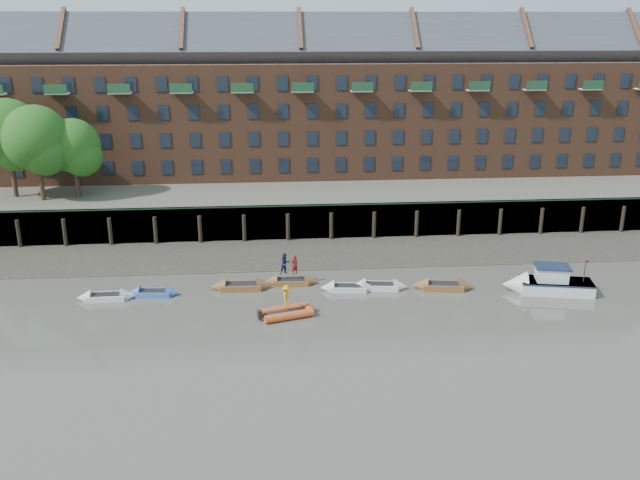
{
  "coord_description": "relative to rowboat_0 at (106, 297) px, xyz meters",
  "views": [
    {
      "loc": [
        -3.98,
        -37.7,
        19.43
      ],
      "look_at": [
        0.15,
        12.0,
        3.2
      ],
      "focal_mm": 38.0,
      "sensor_mm": 36.0,
      "label": 1
    }
  ],
  "objects": [
    {
      "name": "person_rower_a",
      "position": [
        13.85,
        1.92,
        1.41
      ],
      "size": [
        0.7,
        0.63,
        1.61
      ],
      "primitive_type": "imported",
      "rotation": [
        0.0,
        0.0,
        3.67
      ],
      "color": "maroon",
      "rests_on": "rowboat_3"
    },
    {
      "name": "person_rower_b",
      "position": [
        13.14,
        2.02,
        1.44
      ],
      "size": [
        1.02,
        0.94,
        1.68
      ],
      "primitive_type": "imported",
      "rotation": [
        0.0,
        0.0,
        0.48
      ],
      "color": "#19233F",
      "rests_on": "rowboat_3"
    },
    {
      "name": "mud_band",
      "position": [
        15.76,
        5.54,
        -0.22
      ],
      "size": [
        110.0,
        1.6,
        0.1
      ],
      "primitive_type": "cube",
      "color": "#4C4336",
      "rests_on": "ground"
    },
    {
      "name": "bank_terrace",
      "position": [
        15.76,
        26.94,
        1.38
      ],
      "size": [
        110.0,
        28.0,
        3.2
      ],
      "primitive_type": "cube",
      "color": "#5E594D",
      "rests_on": "ground"
    },
    {
      "name": "ground",
      "position": [
        15.76,
        -9.06,
        -0.22
      ],
      "size": [
        220.0,
        220.0,
        0.0
      ],
      "primitive_type": "plane",
      "color": "#5A554D",
      "rests_on": "ground"
    },
    {
      "name": "rib_tender",
      "position": [
        13.14,
        -3.96,
        0.07
      ],
      "size": [
        3.86,
        2.69,
        0.65
      ],
      "rotation": [
        0.0,
        0.0,
        0.3
      ],
      "color": "#D15323",
      "rests_on": "ground"
    },
    {
      "name": "rowboat_3",
      "position": [
        13.57,
        1.92,
        -0.0
      ],
      "size": [
        4.26,
        1.46,
        1.22
      ],
      "rotation": [
        0.0,
        0.0,
        -0.06
      ],
      "color": "brown",
      "rests_on": "ground"
    },
    {
      "name": "rowboat_4",
      "position": [
        17.81,
        0.26,
        -0.0
      ],
      "size": [
        4.31,
        1.65,
        1.22
      ],
      "rotation": [
        0.0,
        0.0,
        -0.1
      ],
      "color": "silver",
      "rests_on": "ground"
    },
    {
      "name": "person_rib_crew",
      "position": [
        13.05,
        -3.92,
        1.22
      ],
      "size": [
        0.82,
        1.17,
        1.65
      ],
      "primitive_type": "imported",
      "rotation": [
        0.0,
        0.0,
        1.37
      ],
      "color": "orange",
      "rests_on": "rib_tender"
    },
    {
      "name": "motor_launch",
      "position": [
        32.21,
        -1.17,
        0.47
      ],
      "size": [
        6.84,
        3.43,
        2.7
      ],
      "rotation": [
        0.0,
        0.0,
        2.94
      ],
      "color": "silver",
      "rests_on": "ground"
    },
    {
      "name": "river_wall",
      "position": [
        15.76,
        13.32,
        1.38
      ],
      "size": [
        110.0,
        1.23,
        3.3
      ],
      "color": "#2D2A26",
      "rests_on": "ground"
    },
    {
      "name": "foreshore",
      "position": [
        15.76,
        8.94,
        -0.22
      ],
      "size": [
        110.0,
        8.0,
        0.5
      ],
      "primitive_type": "cube",
      "color": "#3D382F",
      "rests_on": "ground"
    },
    {
      "name": "apartment_terrace",
      "position": [
        15.75,
        27.94,
        12.61
      ],
      "size": [
        80.6,
        15.56,
        20.98
      ],
      "color": "brown",
      "rests_on": "bank_terrace"
    },
    {
      "name": "rowboat_5",
      "position": [
        20.21,
        0.39,
        0.01
      ],
      "size": [
        4.44,
        1.72,
        1.26
      ],
      "rotation": [
        0.0,
        0.0,
        -0.11
      ],
      "color": "silver",
      "rests_on": "ground"
    },
    {
      "name": "rowboat_1",
      "position": [
        3.32,
        0.5,
        -0.01
      ],
      "size": [
        4.02,
        1.42,
        1.15
      ],
      "rotation": [
        0.0,
        0.0,
        -0.07
      ],
      "color": "#4061B8",
      "rests_on": "ground"
    },
    {
      "name": "rowboat_2",
      "position": [
        9.77,
        1.2,
        0.02
      ],
      "size": [
        4.69,
        1.43,
        1.35
      ],
      "rotation": [
        0.0,
        0.0,
        -0.02
      ],
      "color": "brown",
      "rests_on": "ground"
    },
    {
      "name": "rowboat_6",
      "position": [
        25.03,
        -0.02,
        0.02
      ],
      "size": [
        4.83,
        2.02,
        1.36
      ],
      "rotation": [
        0.0,
        0.0,
        -0.14
      ],
      "color": "brown",
      "rests_on": "ground"
    },
    {
      "name": "rowboat_0",
      "position": [
        0.0,
        0.0,
        0.0
      ],
      "size": [
        4.26,
        1.36,
        1.23
      ],
      "rotation": [
        0.0,
        0.0,
        0.03
      ],
      "color": "silver",
      "rests_on": "ground"
    },
    {
      "name": "tree_cluster",
      "position": [
        -9.86,
        18.29,
        8.79
      ],
      "size": [
        11.76,
        7.74,
        9.4
      ],
      "color": "#3A281C",
      "rests_on": "bank_terrace"
    }
  ]
}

